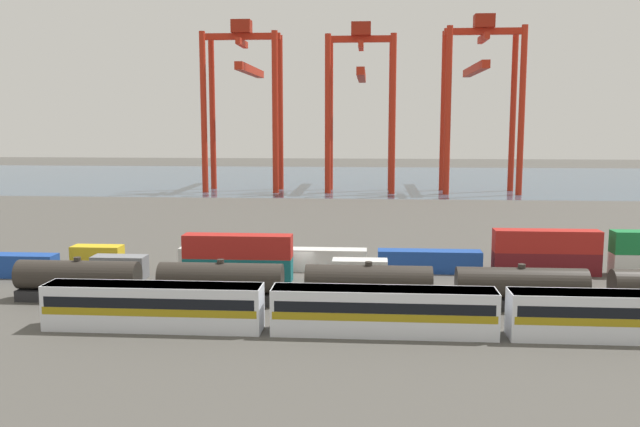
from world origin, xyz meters
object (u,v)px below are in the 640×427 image
at_px(passenger_train, 383,309).
at_px(shipping_container_7, 316,260).
at_px(shipping_container_1, 120,267).
at_px(gantry_crane_central, 361,90).
at_px(gantry_crane_east, 480,86).
at_px(freight_tank_row, 368,285).
at_px(gantry_crane_west, 244,88).
at_px(shipping_container_6, 205,258).
at_px(shipping_container_2, 238,269).
at_px(shipping_container_4, 360,271).

bearing_deg(passenger_train, shipping_container_7, 107.56).
distance_m(shipping_container_1, gantry_crane_central, 106.94).
bearing_deg(gantry_crane_east, shipping_container_7, -109.36).
xyz_separation_m(passenger_train, gantry_crane_east, (25.80, 119.20, 24.35)).
height_order(shipping_container_7, gantry_crane_central, gantry_crane_central).
bearing_deg(freight_tank_row, gantry_crane_west, 106.40).
bearing_deg(gantry_crane_east, passenger_train, -102.21).
relative_size(shipping_container_6, gantry_crane_east, 0.14).
relative_size(freight_tank_row, shipping_container_2, 5.75).
bearing_deg(gantry_crane_central, gantry_crane_west, -179.86).
distance_m(passenger_train, shipping_container_4, 18.31).
distance_m(freight_tank_row, gantry_crane_central, 113.05).
height_order(shipping_container_6, gantry_crane_central, gantry_crane_central).
height_order(shipping_container_2, gantry_crane_east, gantry_crane_east).
height_order(passenger_train, gantry_crane_west, gantry_crane_west).
relative_size(passenger_train, shipping_container_6, 9.56).
xyz_separation_m(freight_tank_row, gantry_crane_west, (-32.52, 110.50, 24.14)).
height_order(shipping_container_6, gantry_crane_east, gantry_crane_east).
height_order(gantry_crane_west, gantry_crane_central, gantry_crane_west).
relative_size(freight_tank_row, gantry_crane_west, 1.63).
bearing_deg(passenger_train, shipping_container_4, 97.14).
height_order(freight_tank_row, gantry_crane_east, gantry_crane_east).
height_order(passenger_train, shipping_container_2, passenger_train).
bearing_deg(gantry_crane_central, shipping_container_7, -92.18).
bearing_deg(shipping_container_1, gantry_crane_central, 75.88).
bearing_deg(passenger_train, shipping_container_1, 148.33).
height_order(shipping_container_1, gantry_crane_west, gantry_crane_west).
height_order(shipping_container_2, shipping_container_6, same).
bearing_deg(freight_tank_row, shipping_container_4, 95.90).
relative_size(freight_tank_row, shipping_container_4, 11.51).
xyz_separation_m(shipping_container_4, shipping_container_6, (-18.77, 5.92, 0.00)).
height_order(freight_tank_row, gantry_crane_central, gantry_crane_central).
height_order(passenger_train, shipping_container_7, passenger_train).
height_order(freight_tank_row, shipping_container_1, freight_tank_row).
relative_size(shipping_container_2, shipping_container_4, 2.00).
bearing_deg(shipping_container_2, shipping_container_1, 180.00).
xyz_separation_m(passenger_train, shipping_container_2, (-15.85, 18.15, -0.84)).
bearing_deg(freight_tank_row, shipping_container_6, 141.96).
relative_size(freight_tank_row, gantry_crane_central, 1.66).
bearing_deg(shipping_container_4, shipping_container_1, 180.00).
height_order(passenger_train, shipping_container_6, passenger_train).
bearing_deg(shipping_container_4, shipping_container_7, 132.09).
distance_m(shipping_container_7, gantry_crane_east, 103.93).
distance_m(shipping_container_2, gantry_crane_east, 112.16).
height_order(gantry_crane_west, gantry_crane_east, gantry_crane_east).
height_order(shipping_container_7, gantry_crane_west, gantry_crane_west).
height_order(passenger_train, shipping_container_1, passenger_train).
height_order(gantry_crane_central, gantry_crane_east, gantry_crane_east).
distance_m(gantry_crane_west, gantry_crane_east, 59.61).
height_order(shipping_container_1, shipping_container_4, same).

